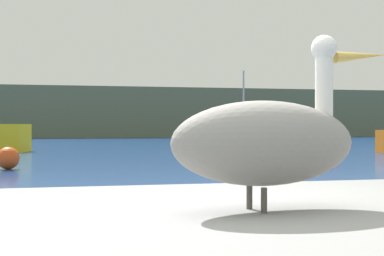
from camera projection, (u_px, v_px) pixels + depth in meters
name	position (u px, v px, depth m)	size (l,w,h in m)	color
hillside_backdrop	(65.00, 113.00, 62.38)	(140.00, 11.29, 5.33)	#5B664C
pelican	(268.00, 140.00, 2.74)	(1.26, 0.56, 0.87)	gray
fishing_boat_red	(277.00, 131.00, 38.01)	(8.15, 5.02, 5.00)	red
mooring_buoy	(8.00, 158.00, 15.94)	(0.64, 0.64, 0.64)	#E54C19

